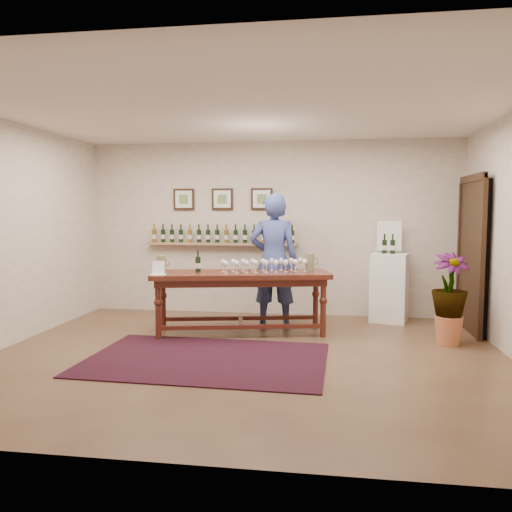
# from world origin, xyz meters

# --- Properties ---
(ground) EXTENTS (6.00, 6.00, 0.00)m
(ground) POSITION_xyz_m (0.00, 0.00, 0.00)
(ground) COLOR #523424
(ground) RESTS_ON ground
(room_shell) EXTENTS (6.00, 6.00, 6.00)m
(room_shell) POSITION_xyz_m (2.11, 1.86, 1.12)
(room_shell) COLOR beige
(room_shell) RESTS_ON ground
(rug) EXTENTS (2.74, 1.87, 0.01)m
(rug) POSITION_xyz_m (-0.42, -0.18, 0.01)
(rug) COLOR #430D0B
(rug) RESTS_ON ground
(tasting_table) EXTENTS (2.50, 1.25, 0.85)m
(tasting_table) POSITION_xyz_m (-0.25, 1.10, 0.72)
(tasting_table) COLOR #401D10
(tasting_table) RESTS_ON ground
(table_glasses) EXTENTS (1.31, 0.75, 0.18)m
(table_glasses) POSITION_xyz_m (0.06, 1.21, 0.94)
(table_glasses) COLOR white
(table_glasses) RESTS_ON tasting_table
(table_bottles) EXTENTS (0.34, 0.24, 0.33)m
(table_bottles) POSITION_xyz_m (-0.83, 1.03, 1.02)
(table_bottles) COLOR black
(table_bottles) RESTS_ON tasting_table
(pitcher_left) EXTENTS (0.16, 0.16, 0.23)m
(pitcher_left) POSITION_xyz_m (-1.31, 0.88, 0.97)
(pitcher_left) COLOR olive
(pitcher_left) RESTS_ON tasting_table
(pitcher_right) EXTENTS (0.19, 0.19, 0.24)m
(pitcher_right) POSITION_xyz_m (0.67, 1.39, 0.97)
(pitcher_right) COLOR olive
(pitcher_right) RESTS_ON tasting_table
(menu_card) EXTENTS (0.21, 0.17, 0.18)m
(menu_card) POSITION_xyz_m (-1.28, 0.68, 0.94)
(menu_card) COLOR white
(menu_card) RESTS_ON tasting_table
(display_pedestal) EXTENTS (0.64, 0.64, 1.04)m
(display_pedestal) POSITION_xyz_m (1.86, 2.19, 0.52)
(display_pedestal) COLOR white
(display_pedestal) RESTS_ON ground
(pedestal_bottles) EXTENTS (0.34, 0.17, 0.33)m
(pedestal_bottles) POSITION_xyz_m (1.83, 2.17, 1.20)
(pedestal_bottles) COLOR black
(pedestal_bottles) RESTS_ON display_pedestal
(info_sign) EXTENTS (0.37, 0.12, 0.52)m
(info_sign) POSITION_xyz_m (1.86, 2.37, 1.30)
(info_sign) COLOR white
(info_sign) RESTS_ON display_pedestal
(potted_plant) EXTENTS (0.61, 0.61, 1.00)m
(potted_plant) POSITION_xyz_m (2.44, 0.89, 0.58)
(potted_plant) COLOR #C76A42
(potted_plant) RESTS_ON ground
(person) EXTENTS (0.72, 0.48, 1.94)m
(person) POSITION_xyz_m (0.14, 1.61, 0.97)
(person) COLOR #364480
(person) RESTS_ON ground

